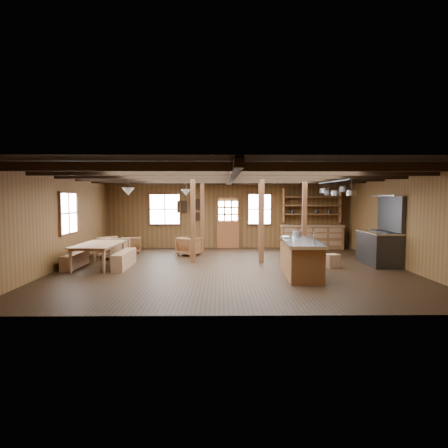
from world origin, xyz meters
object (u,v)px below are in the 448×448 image
Objects in this scene: armchair_c at (114,247)px; armchair_b at (189,246)px; kitchen_island at (300,258)px; dining_table at (100,255)px; armchair_a at (131,245)px; commercial_range at (381,243)px.

armchair_b is at bearing -123.93° from armchair_c.
kitchen_island is 5.84m from dining_table.
armchair_a is at bearing 146.13° from kitchen_island.
armchair_b is at bearing 135.44° from kitchen_island.
commercial_range is at bearing 149.89° from armchair_a.
armchair_b is 2.60m from armchair_c.
commercial_range reaches higher than dining_table.
armchair_a is 0.83× the size of armchair_c.
dining_table is 2.86m from armchair_a.
armchair_a is (0.25, 2.85, -0.04)m from dining_table.
kitchen_island is at bearing -165.50° from armchair_c.
armchair_b is 0.88× the size of armchair_c.
dining_table is 3.37m from armchair_b.
dining_table is 1.63m from armchair_c.
commercial_range reaches higher than kitchen_island.
armchair_c reaches higher than armchair_b.
dining_table is 2.76× the size of armchair_b.
dining_table is at bearing -177.64° from commercial_range.
armchair_a is at bearing -2.80° from dining_table.
armchair_c is (-0.31, -1.21, 0.06)m from armchair_a.
armchair_a is at bearing 163.26° from commercial_range.
kitchen_island reaches higher than armchair_c.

